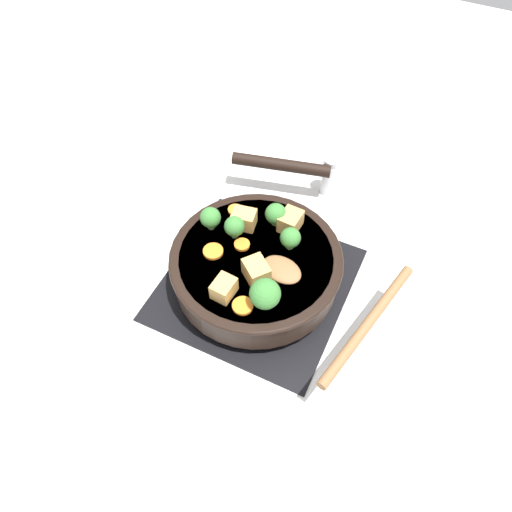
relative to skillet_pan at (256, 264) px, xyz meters
The scene contains 18 objects.
ground_plane 0.06m from the skillet_pan, 166.38° to the right, with size 2.40×2.40×0.00m, color silver.
front_burner_grate 0.05m from the skillet_pan, 166.38° to the right, with size 0.31×0.31×0.03m.
skillet_pan is the anchor object (origin of this frame).
wooden_spoon 0.15m from the skillet_pan, 103.99° to the right, with size 0.25×0.23×0.02m.
tofu_cube_center_large 0.08m from the skillet_pan, 43.73° to the left, with size 0.04×0.03×0.03m, color tan.
tofu_cube_near_handle 0.06m from the skillet_pan, 154.81° to the right, with size 0.04×0.03×0.03m, color tan.
tofu_cube_east_chunk 0.09m from the skillet_pan, 19.09° to the right, with size 0.04×0.03×0.03m, color tan.
tofu_cube_west_chunk 0.10m from the skillet_pan, behind, with size 0.04×0.03×0.03m, color tan.
broccoli_floret_near_spoon 0.08m from the skillet_pan, 48.74° to the right, with size 0.03×0.03×0.04m.
broccoli_floret_center_top 0.11m from the skillet_pan, 146.93° to the right, with size 0.05×0.05×0.05m.
broccoli_floret_east_rim 0.11m from the skillet_pan, 78.17° to the left, with size 0.04×0.04×0.04m.
broccoli_floret_west_rim 0.07m from the skillet_pan, 68.00° to the left, with size 0.03×0.03×0.04m.
broccoli_floret_north_edge 0.09m from the skillet_pan, ahead, with size 0.04×0.04×0.04m.
carrot_slice_orange_thin 0.11m from the skillet_pan, 46.60° to the left, with size 0.03×0.03×0.01m, color orange.
carrot_slice_near_center 0.04m from the skillet_pan, 77.24° to the left, with size 0.03×0.03×0.01m, color orange.
carrot_slice_edge_slice 0.08m from the skillet_pan, 111.63° to the left, with size 0.03×0.03×0.01m, color orange.
carrot_slice_under_broccoli 0.11m from the skillet_pan, 166.31° to the right, with size 0.03×0.03×0.01m, color orange.
salt_shaker 0.27m from the skillet_pan, ahead, with size 0.04×0.04×0.09m.
Camera 1 is at (-0.45, -0.21, 0.73)m, focal length 35.00 mm.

